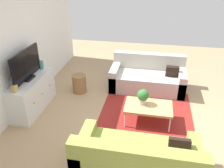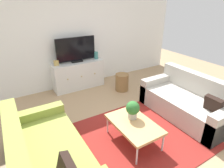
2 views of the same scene
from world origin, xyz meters
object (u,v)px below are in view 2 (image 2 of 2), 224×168
Objects in this scene: mantel_clock at (56,63)px; wicker_basket at (122,82)px; coffee_table at (134,124)px; glass_vase at (96,55)px; couch_left_side at (44,159)px; potted_plant at (133,109)px; couch_right_side at (188,102)px; flat_screen_tv at (76,50)px; tv_console at (78,75)px.

mantel_clock is 1.71m from wicker_basket.
coffee_table is 4.84× the size of glass_vase.
couch_left_side reaches higher than potted_plant.
potted_plant is (0.06, 0.12, 0.20)m from coffee_table.
couch_right_side is 4.07× the size of wicker_basket.
coffee_table is 0.91× the size of flat_screen_tv.
flat_screen_tv is (-0.03, 2.36, 0.47)m from potted_plant.
tv_console is (1.44, 2.37, 0.08)m from couch_left_side.
flat_screen_tv reaches higher than wicker_basket.
flat_screen_tv reaches higher than glass_vase.
couch_right_side is (2.88, 0.00, 0.00)m from couch_left_side.
wicker_basket is at bearing 61.73° from coffee_table.
couch_left_side is at bearing -121.07° from flat_screen_tv.
wicker_basket is (0.35, -0.75, -0.59)m from glass_vase.
potted_plant is 2.39× the size of mantel_clock.
coffee_table is at bearing -115.13° from potted_plant.
couch_left_side is 9.46× the size of glass_vase.
glass_vase is at bearing 110.61° from couch_right_side.
flat_screen_tv reaches higher than couch_left_side.
glass_vase is (0.51, 2.34, 0.26)m from potted_plant.
mantel_clock reaches higher than tv_console.
potted_plant is at bearing 64.87° from coffee_table.
flat_screen_tv is 5.32× the size of glass_vase.
couch_left_side is at bearing 176.46° from coffee_table.
couch_right_side is 1.78× the size of flat_screen_tv.
potted_plant is 0.31× the size of flat_screen_tv.
wicker_basket reaches higher than coffee_table.
mantel_clock is (-1.97, 2.37, 0.50)m from couch_right_side.
glass_vase is 0.43× the size of wicker_basket.
couch_left_side is 1.00× the size of couch_right_side.
tv_console reaches higher than coffee_table.
glass_vase is at bearing 115.28° from wicker_basket.
couch_right_side reaches higher than coffee_table.
couch_left_side is 5.78× the size of potted_plant.
coffee_table is 2.08× the size of wicker_basket.
potted_plant is at bearing -89.34° from tv_console.
potted_plant is 2.42m from mantel_clock.
glass_vase is 1.46× the size of mantel_clock.
coffee_table is 0.24m from potted_plant.
glass_vase reaches higher than couch_left_side.
mantel_clock is at bearing 103.63° from potted_plant.
wicker_basket is (0.89, -0.75, -0.14)m from tv_console.
tv_console is 0.67m from flat_screen_tv.
mantel_clock is at bearing 101.68° from coffee_table.
coffee_table is at bearing -3.54° from couch_left_side.
mantel_clock is at bearing 180.00° from tv_console.
couch_left_side is at bearing 180.00° from couch_right_side.
potted_plant is 2.35m from tv_console.
couch_left_side is 4.07× the size of wicker_basket.
mantel_clock is (0.90, 2.37, 0.50)m from couch_left_side.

